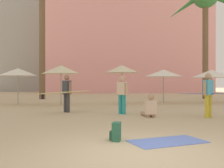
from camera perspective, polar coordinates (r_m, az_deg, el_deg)
The scene contains 15 objects.
ground at distance 5.12m, azimuth 6.77°, elevation -14.70°, with size 120.00×120.00×0.00m, color #C6B28C.
hotel_pink at distance 39.35m, azimuth 3.11°, elevation 8.10°, with size 21.82×9.72×13.28m, color pink.
hotel_tower_gray at distance 47.09m, azimuth -10.58°, elevation 16.82°, with size 18.29×10.66×29.37m, color gray.
palm_tree_center at distance 24.08m, azimuth 19.04°, elevation 15.79°, with size 6.60×6.85×9.44m.
cafe_umbrella_0 at distance 18.63m, azimuth 20.17°, elevation 2.06°, with size 2.51×2.51×2.15m.
cafe_umbrella_1 at distance 17.01m, azimuth 2.10°, elevation 3.18°, with size 2.12×2.12×2.41m.
cafe_umbrella_2 at distance 17.04m, azimuth -19.14°, elevation 2.40°, with size 2.27×2.27×2.17m.
cafe_umbrella_4 at distance 16.17m, azimuth -10.68°, elevation 3.02°, with size 2.23×2.23×2.34m.
cafe_umbrella_5 at distance 17.75m, azimuth 10.76°, elevation 2.26°, with size 2.45×2.45×2.16m.
beach_towel at distance 6.32m, azimuth 11.58°, elevation -11.74°, with size 1.67×0.89×0.01m, color #6684E0.
backpack at distance 6.26m, azimuth 0.84°, elevation -10.03°, with size 0.29×0.33×0.42m.
person_near_left at distance 10.95m, azimuth 19.33°, elevation -1.86°, with size 1.79×2.34×1.68m.
person_far_right at distance 12.06m, azimuth -9.54°, elevation -1.67°, with size 2.41×2.30×1.67m.
person_mid_right at distance 10.58m, azimuth 7.90°, elevation -5.19°, with size 0.48×0.96×0.90m.
person_mid_left at distance 11.38m, azimuth 2.14°, elevation -1.91°, with size 0.47×0.52×1.62m.
Camera 1 is at (-1.00, -4.85, 1.33)m, focal length 43.53 mm.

